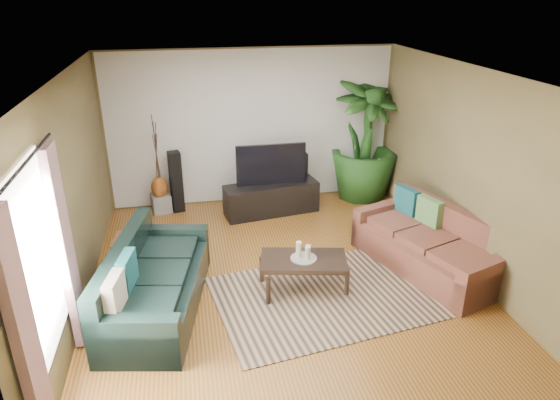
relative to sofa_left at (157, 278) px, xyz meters
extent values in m
plane|color=#955F26|center=(1.61, 0.39, -0.42)|extent=(5.50, 5.50, 0.00)
plane|color=white|center=(1.61, 0.39, 2.28)|extent=(5.50, 5.50, 0.00)
plane|color=brown|center=(1.61, 3.14, 0.93)|extent=(5.00, 0.00, 5.00)
plane|color=brown|center=(1.61, -2.36, 0.93)|extent=(5.00, 0.00, 5.00)
plane|color=brown|center=(-0.89, 0.39, 0.92)|extent=(0.00, 5.50, 5.50)
plane|color=brown|center=(4.11, 0.39, 0.92)|extent=(0.00, 5.50, 5.50)
plane|color=white|center=(1.61, 3.13, 0.93)|extent=(4.90, 0.00, 4.90)
plane|color=white|center=(-0.87, -1.21, 0.97)|extent=(0.00, 1.80, 1.80)
cube|color=gray|center=(-0.82, -1.96, 0.72)|extent=(0.08, 0.35, 2.20)
cube|color=gray|center=(-0.82, -0.46, 0.72)|extent=(0.08, 0.35, 2.20)
cylinder|color=black|center=(-0.82, -1.21, 1.87)|extent=(0.03, 1.90, 0.03)
cube|color=black|center=(0.00, 0.00, 0.00)|extent=(1.35, 2.34, 0.85)
cube|color=brown|center=(3.60, 0.25, 0.00)|extent=(1.59, 2.31, 0.85)
cube|color=tan|center=(2.01, -0.16, -0.42)|extent=(2.89, 2.25, 0.01)
cube|color=black|center=(1.82, 0.07, -0.20)|extent=(1.18, 0.80, 0.44)
cylinder|color=gray|center=(1.82, 0.07, 0.03)|extent=(0.33, 0.33, 0.01)
cylinder|color=white|center=(1.76, 0.10, 0.14)|extent=(0.07, 0.07, 0.22)
cylinder|color=beige|center=(1.86, 0.03, 0.12)|extent=(0.07, 0.07, 0.17)
cylinder|color=beige|center=(1.89, 0.13, 0.10)|extent=(0.07, 0.07, 0.14)
cube|color=black|center=(1.83, 2.47, -0.16)|extent=(1.65, 0.73, 0.53)
cube|color=black|center=(1.83, 2.49, 0.45)|extent=(1.17, 0.06, 0.69)
cube|color=black|center=(0.25, 2.89, 0.11)|extent=(0.23, 0.25, 1.07)
cube|color=black|center=(2.46, 2.89, 0.03)|extent=(0.18, 0.19, 0.91)
imported|color=#1B4416|center=(3.60, 2.89, 0.66)|extent=(1.49, 1.49, 2.16)
cylinder|color=black|center=(3.60, 2.89, -0.27)|extent=(0.40, 0.40, 0.31)
cube|color=gray|center=(-0.03, 2.89, -0.27)|extent=(0.37, 0.37, 0.31)
ellipsoid|color=brown|center=(-0.03, 2.89, 0.03)|extent=(0.28, 0.28, 0.40)
cube|color=brown|center=(-0.38, 1.05, -0.19)|extent=(0.50, 0.50, 0.47)
camera|label=1|loc=(0.47, -5.26, 3.19)|focal=32.00mm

